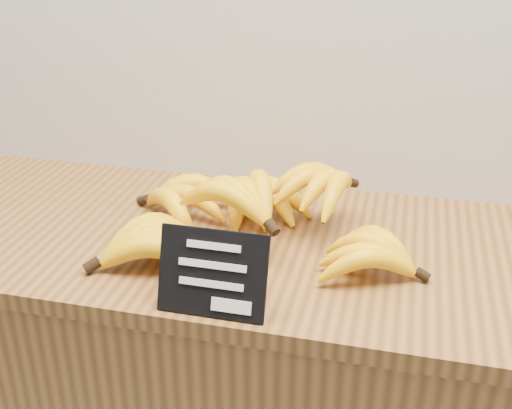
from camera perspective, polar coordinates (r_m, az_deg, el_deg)
name	(u,v)px	position (r m, az deg, el deg)	size (l,w,h in m)	color
counter_top	(263,245)	(1.16, 0.59, -3.63)	(1.53, 0.54, 0.03)	brown
chalkboard_sign	(212,274)	(0.93, -3.90, -6.15)	(0.16, 0.01, 0.13)	black
banana_pile	(244,212)	(1.13, -1.07, -0.64)	(0.57, 0.40, 0.12)	yellow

